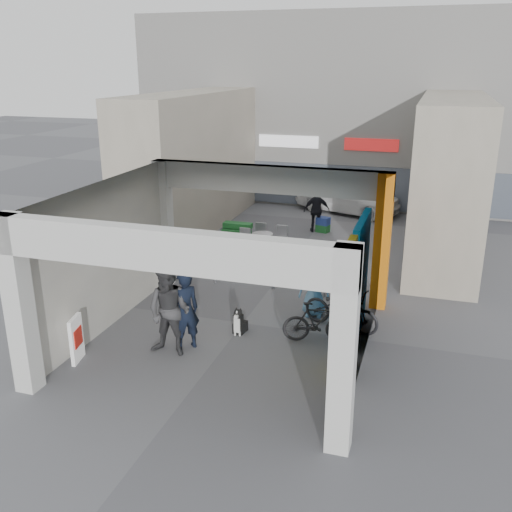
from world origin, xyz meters
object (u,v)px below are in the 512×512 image
(border_collie, at_px, (239,323))
(man_back_turned, at_px, (169,311))
(cafe_set, at_px, (262,243))
(produce_stand, at_px, (236,237))
(white_van, at_px, (348,195))
(bicycle_front, at_px, (341,309))
(man_with_dog, at_px, (185,310))
(man_crates, at_px, (317,210))
(man_elderly, at_px, (314,286))
(bicycle_rear, at_px, (318,322))

(border_collie, bearing_deg, man_back_turned, -120.17)
(cafe_set, distance_m, produce_stand, 1.08)
(border_collie, xyz_separation_m, white_van, (0.63, 12.05, 0.47))
(bicycle_front, bearing_deg, man_with_dog, 139.12)
(man_crates, height_order, white_van, man_crates)
(cafe_set, relative_size, man_elderly, 0.93)
(man_crates, bearing_deg, bicycle_front, 87.20)
(bicycle_rear, bearing_deg, bicycle_front, -41.16)
(man_back_turned, relative_size, bicycle_front, 1.06)
(border_collie, xyz_separation_m, man_elderly, (1.44, 1.53, 0.51))
(man_elderly, bearing_deg, white_van, 85.75)
(border_collie, distance_m, bicycle_rear, 1.84)
(bicycle_rear, bearing_deg, border_collie, 80.00)
(produce_stand, height_order, bicycle_front, bicycle_front)
(man_with_dog, distance_m, man_back_turned, 0.40)
(produce_stand, height_order, man_crates, man_crates)
(produce_stand, distance_m, man_elderly, 6.07)
(cafe_set, bearing_deg, produce_stand, 159.71)
(cafe_set, distance_m, white_van, 6.42)
(bicycle_rear, bearing_deg, cafe_set, 12.85)
(man_elderly, distance_m, bicycle_front, 0.99)
(produce_stand, height_order, white_van, white_van)
(border_collie, bearing_deg, man_crates, 98.77)
(man_elderly, relative_size, white_van, 0.36)
(man_crates, bearing_deg, cafe_set, 48.24)
(man_crates, height_order, bicycle_front, man_crates)
(cafe_set, height_order, man_back_turned, man_back_turned)
(border_collie, bearing_deg, bicycle_rear, 13.89)
(produce_stand, relative_size, bicycle_front, 0.63)
(man_crates, relative_size, bicycle_rear, 1.04)
(man_back_turned, relative_size, white_van, 0.46)
(cafe_set, bearing_deg, bicycle_rear, -61.84)
(man_crates, bearing_deg, man_elderly, 82.63)
(produce_stand, xyz_separation_m, man_elderly, (3.72, -4.77, 0.47))
(man_crates, bearing_deg, man_back_turned, 65.35)
(cafe_set, relative_size, man_back_turned, 0.72)
(produce_stand, bearing_deg, bicycle_rear, -35.40)
(bicycle_front, xyz_separation_m, bicycle_rear, (-0.39, -0.82, -0.02))
(man_crates, distance_m, white_van, 3.28)
(border_collie, distance_m, man_back_turned, 1.89)
(bicycle_front, height_order, bicycle_rear, bicycle_front)
(cafe_set, distance_m, man_back_turned, 7.32)
(man_back_turned, xyz_separation_m, man_elderly, (2.53, 2.89, -0.22))
(man_with_dog, xyz_separation_m, white_van, (1.52, 13.07, -0.17))
(bicycle_rear, bearing_deg, man_crates, -3.29)
(man_crates, relative_size, bicycle_front, 0.87)
(produce_stand, bearing_deg, bicycle_front, -28.96)
(man_with_dog, bearing_deg, white_van, -141.10)
(white_van, bearing_deg, produce_stand, 171.20)
(cafe_set, height_order, produce_stand, cafe_set)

